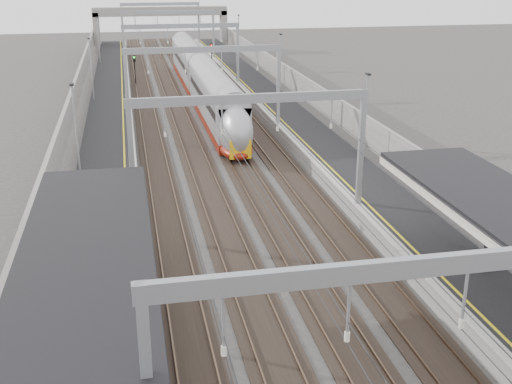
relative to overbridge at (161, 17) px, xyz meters
name	(u,v)px	position (x,y,z in m)	size (l,w,h in m)	color
platform_left	(110,128)	(-8.00, -55.00, -4.81)	(4.00, 120.00, 1.00)	black
platform_right	(288,119)	(8.00, -55.00, -4.81)	(4.00, 120.00, 1.00)	black
tracks	(201,128)	(0.00, -55.00, -5.26)	(11.40, 140.00, 0.20)	black
overhead_line	(191,49)	(0.00, -48.38, 0.83)	(13.00, 140.00, 6.60)	gray
canopy_left	(73,364)	(-8.02, -97.01, -0.22)	(4.40, 30.00, 4.24)	black
overbridge	(161,17)	(0.00, 0.00, 0.00)	(22.00, 2.20, 6.90)	slate
wall_left	(70,117)	(-11.20, -55.00, -3.71)	(0.30, 120.00, 3.20)	slate
wall_right	(322,106)	(11.20, -55.00, -3.71)	(0.30, 120.00, 3.20)	slate
train	(204,86)	(1.50, -45.09, -3.34)	(2.53, 46.08, 4.01)	maroon
signal_green	(135,64)	(-5.20, -31.90, -2.89)	(0.32, 0.32, 3.48)	black
signal_red_near	(209,68)	(3.20, -36.53, -2.89)	(0.32, 0.32, 3.48)	black
signal_red_far	(211,51)	(5.40, -22.24, -2.89)	(0.32, 0.32, 3.48)	black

